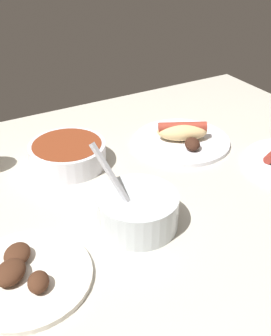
{
  "coord_description": "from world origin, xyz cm",
  "views": [
    {
      "loc": [
        37.43,
        62.27,
        49.28
      ],
      "look_at": [
        1.29,
        -2.07,
        3.0
      ],
      "focal_mm": 44.1,
      "sensor_mm": 36.0,
      "label": 1
    }
  ],
  "objects_px": {
    "bowl_chili": "(68,153)",
    "plate_grilled_meat": "(24,275)",
    "bowl_coleslaw": "(138,209)",
    "plate_hotdog_assembled": "(182,137)"
  },
  "relations": [
    {
      "from": "bowl_chili",
      "to": "plate_grilled_meat",
      "type": "xyz_separation_m",
      "value": [
        0.19,
        0.29,
        -0.02
      ]
    },
    {
      "from": "bowl_coleslaw",
      "to": "plate_hotdog_assembled",
      "type": "height_order",
      "value": "bowl_coleslaw"
    },
    {
      "from": "bowl_chili",
      "to": "plate_hotdog_assembled",
      "type": "xyz_separation_m",
      "value": [
        -0.28,
        0.04,
        -0.01
      ]
    },
    {
      "from": "plate_grilled_meat",
      "to": "plate_hotdog_assembled",
      "type": "height_order",
      "value": "plate_hotdog_assembled"
    },
    {
      "from": "bowl_coleslaw",
      "to": "plate_grilled_meat",
      "type": "bearing_deg",
      "value": 7.13
    },
    {
      "from": "bowl_coleslaw",
      "to": "plate_grilled_meat",
      "type": "distance_m",
      "value": 0.22
    },
    {
      "from": "bowl_chili",
      "to": "bowl_coleslaw",
      "type": "bearing_deg",
      "value": 96.98
    },
    {
      "from": "bowl_chili",
      "to": "plate_hotdog_assembled",
      "type": "distance_m",
      "value": 0.29
    },
    {
      "from": "plate_grilled_meat",
      "to": "plate_hotdog_assembled",
      "type": "distance_m",
      "value": 0.53
    },
    {
      "from": "bowl_chili",
      "to": "plate_hotdog_assembled",
      "type": "relative_size",
      "value": 0.72
    }
  ]
}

